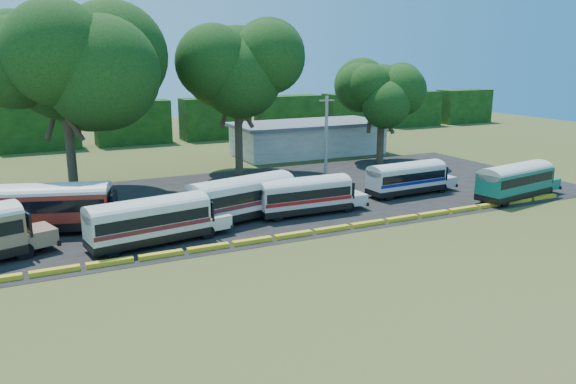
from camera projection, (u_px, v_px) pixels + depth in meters
name	position (u px, v px, depth m)	size (l,w,h in m)	color
ground	(279.00, 245.00, 36.43)	(160.00, 160.00, 0.00)	#364617
asphalt_strip	(230.00, 201.00, 47.34)	(64.00, 24.00, 0.02)	black
curb	(273.00, 238.00, 37.27)	(53.70, 0.45, 0.30)	gold
terminal_building	(308.00, 138.00, 69.83)	(19.00, 9.00, 4.00)	silver
treeline_backdrop	(133.00, 122.00, 77.69)	(130.00, 4.00, 6.00)	black
bus_red	(48.00, 205.00, 38.40)	(10.97, 5.64, 3.51)	black
bus_cream_west	(151.00, 219.00, 36.00)	(9.73, 3.78, 3.12)	black
bus_cream_east	(244.00, 196.00, 41.53)	(10.34, 4.78, 3.30)	black
bus_white_red	(306.00, 194.00, 42.99)	(8.99, 2.39, 2.94)	black
bus_white_blue	(408.00, 176.00, 49.19)	(8.97, 2.64, 2.92)	black
bus_teal	(517.00, 179.00, 47.52)	(9.67, 3.83, 3.10)	black
tree_west	(63.00, 66.00, 46.53)	(12.31, 12.31, 15.69)	#3C2D1E
tree_center	(237.00, 65.00, 55.61)	(10.45, 10.45, 14.92)	#3C2D1E
tree_east	(382.00, 92.00, 62.31)	(8.06, 8.06, 11.09)	#3C2D1E
utility_pole	(326.00, 139.00, 53.48)	(1.60, 0.30, 8.29)	gray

